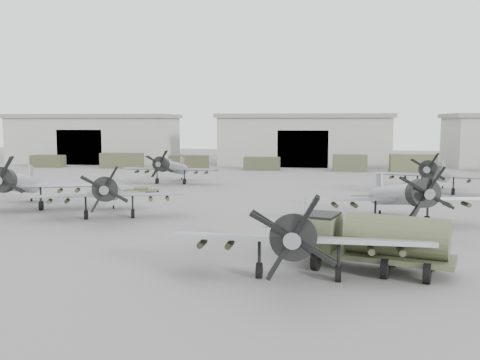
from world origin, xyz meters
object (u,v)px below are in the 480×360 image
object	(u,v)px
aircraft_mid_2	(403,195)
aircraft_mid_1	(109,192)
fuel_tanker	(374,238)
ground_crew	(113,188)
tug_trailer	(121,190)
aircraft_far_0	(170,167)
aircraft_far_1	(435,173)
aircraft_mid_0	(15,183)
aircraft_near_1	(299,233)

from	to	relation	value
aircraft_mid_2	aircraft_mid_1	bearing A→B (deg)	169.94
fuel_tanker	ground_crew	bearing A→B (deg)	150.92
tug_trailer	ground_crew	xyz separation A→B (m)	(-0.33, -1.34, 0.33)
aircraft_far_0	tug_trailer	world-z (taller)	aircraft_far_0
aircraft_far_1	ground_crew	distance (m)	32.99
aircraft_mid_1	ground_crew	xyz separation A→B (m)	(-4.69, 12.36, -1.34)
aircraft_mid_0	tug_trailer	world-z (taller)	aircraft_mid_0
fuel_tanker	aircraft_mid_1	bearing A→B (deg)	164.86
aircraft_mid_1	aircraft_far_0	distance (m)	22.86
aircraft_mid_0	aircraft_far_1	bearing A→B (deg)	6.27
aircraft_near_1	aircraft_mid_1	xyz separation A→B (m)	(-15.01, 13.81, -0.13)
aircraft_near_1	aircraft_mid_0	distance (m)	29.05
aircraft_near_1	ground_crew	world-z (taller)	aircraft_near_1
aircraft_mid_2	aircraft_near_1	bearing A→B (deg)	-126.28
aircraft_far_0	ground_crew	distance (m)	10.93
tug_trailer	aircraft_mid_2	bearing A→B (deg)	-30.09
aircraft_near_1	aircraft_far_1	bearing A→B (deg)	69.25
aircraft_mid_2	aircraft_far_0	bearing A→B (deg)	125.47
aircraft_mid_0	tug_trailer	distance (m)	12.47
fuel_tanker	tug_trailer	xyz separation A→B (m)	(-23.06, 25.24, -1.20)
aircraft_far_0	tug_trailer	distance (m)	9.61
aircraft_mid_1	aircraft_mid_2	distance (m)	21.75
aircraft_far_1	fuel_tanker	size ratio (longest dim) A/B	1.49
aircraft_far_1	fuel_tanker	distance (m)	31.47
aircraft_far_1	fuel_tanker	world-z (taller)	aircraft_far_1
aircraft_far_0	tug_trailer	size ratio (longest dim) A/B	1.88
ground_crew	aircraft_mid_0	bearing A→B (deg)	173.70
aircraft_near_1	ground_crew	size ratio (longest dim) A/B	7.94
aircraft_mid_1	tug_trailer	distance (m)	14.47
aircraft_far_1	tug_trailer	world-z (taller)	aircraft_far_1
aircraft_near_1	tug_trailer	bearing A→B (deg)	125.72
aircraft_mid_1	aircraft_far_0	size ratio (longest dim) A/B	1.03
aircraft_mid_1	aircraft_far_0	bearing A→B (deg)	75.81
aircraft_mid_0	aircraft_mid_2	bearing A→B (deg)	-21.54
ground_crew	aircraft_far_0	bearing A→B (deg)	1.66
aircraft_mid_1	aircraft_far_1	distance (m)	33.35
aircraft_mid_2	aircraft_far_1	bearing A→B (deg)	61.57
aircraft_mid_2	tug_trailer	distance (m)	29.44
aircraft_near_1	aircraft_far_0	xyz separation A→B (m)	(-16.71, 36.61, -0.20)
aircraft_far_0	aircraft_mid_2	bearing A→B (deg)	-42.45
aircraft_mid_2	aircraft_far_1	distance (m)	19.34
aircraft_near_1	aircraft_mid_2	distance (m)	15.56
aircraft_mid_0	ground_crew	xyz separation A→B (m)	(4.44, 10.02, -1.58)
ground_crew	aircraft_mid_2	bearing A→B (deg)	-97.05
aircraft_near_1	tug_trailer	distance (m)	33.69
aircraft_far_1	fuel_tanker	bearing A→B (deg)	-85.43
aircraft_far_0	aircraft_far_1	distance (m)	29.67
aircraft_mid_0	tug_trailer	bearing A→B (deg)	49.61
aircraft_mid_1	tug_trailer	bearing A→B (deg)	89.18
aircraft_near_1	tug_trailer	xyz separation A→B (m)	(-19.37, 27.51, -1.80)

